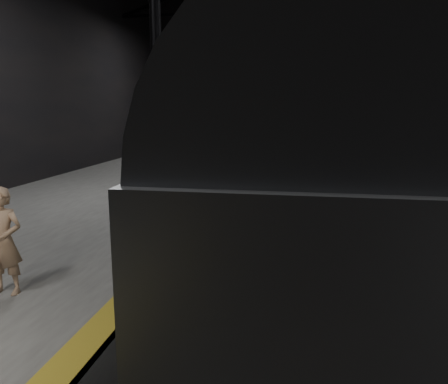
# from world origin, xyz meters

# --- Properties ---
(ground) EXTENTS (44.00, 44.00, 0.00)m
(ground) POSITION_xyz_m (0.00, 0.00, 0.00)
(ground) COLOR black
(ground) RESTS_ON ground
(platform_left) EXTENTS (9.00, 43.80, 1.00)m
(platform_left) POSITION_xyz_m (-7.50, 0.00, 0.50)
(platform_left) COLOR #4B4B49
(platform_left) RESTS_ON ground
(tactile_strip) EXTENTS (0.50, 43.80, 0.01)m
(tactile_strip) POSITION_xyz_m (-3.25, 0.00, 1.00)
(tactile_strip) COLOR olive
(tactile_strip) RESTS_ON platform_left
(track) EXTENTS (2.40, 43.00, 0.24)m
(track) POSITION_xyz_m (0.00, 0.00, 0.07)
(track) COLOR #3F3328
(track) RESTS_ON ground
(train) EXTENTS (2.82, 18.78, 5.02)m
(train) POSITION_xyz_m (-0.00, -2.72, 2.80)
(train) COLOR #ABAEB3
(train) RESTS_ON ground
(woman) EXTENTS (0.71, 0.49, 1.89)m
(woman) POSITION_xyz_m (-5.41, -7.71, 1.95)
(woman) COLOR #97785D
(woman) RESTS_ON platform_left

